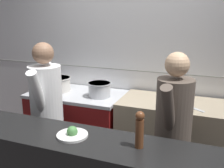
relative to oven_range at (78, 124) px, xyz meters
The scene contains 11 objects.
wall_back_tiled 1.13m from the oven_range, 33.12° to the left, with size 8.00×0.06×2.60m.
oven_range is the anchor object (origin of this frame).
prep_counter 1.29m from the oven_range, ahead, with size 1.32×0.65×0.90m.
stock_pot 0.59m from the oven_range, behind, with size 0.31×0.31×0.18m.
sauce_pot 0.64m from the oven_range, ahead, with size 0.29×0.29×0.18m.
mixing_bowl_steel 1.30m from the oven_range, ahead, with size 0.29×0.29×0.08m.
chefs_knife 1.47m from the oven_range, ahead, with size 0.34×0.24×0.02m.
plated_dish_appetiser 1.60m from the oven_range, 62.41° to the right, with size 0.23×0.23×0.08m.
pepper_mill 1.90m from the oven_range, 47.44° to the right, with size 0.06×0.06×0.26m.
chef_head_cook 0.87m from the oven_range, 85.52° to the right, with size 0.40×0.70×1.61m.
chef_sous 1.56m from the oven_range, 26.98° to the right, with size 0.35×0.69×1.57m.
Camera 1 is at (0.99, -1.87, 1.88)m, focal length 42.00 mm.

